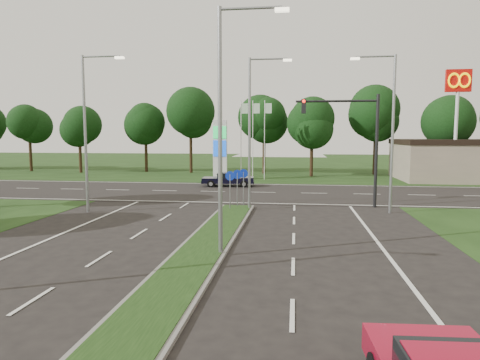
# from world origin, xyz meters

# --- Properties ---
(ground) EXTENTS (160.00, 160.00, 0.00)m
(ground) POSITION_xyz_m (0.00, 0.00, 0.00)
(ground) COLOR black
(ground) RESTS_ON ground
(verge_far) EXTENTS (160.00, 50.00, 0.02)m
(verge_far) POSITION_xyz_m (0.00, 55.00, 0.00)
(verge_far) COLOR black
(verge_far) RESTS_ON ground
(cross_road) EXTENTS (160.00, 12.00, 0.02)m
(cross_road) POSITION_xyz_m (0.00, 24.00, 0.00)
(cross_road) COLOR black
(cross_road) RESTS_ON ground
(median_kerb) EXTENTS (2.00, 26.00, 0.12)m
(median_kerb) POSITION_xyz_m (0.00, 4.00, 0.06)
(median_kerb) COLOR slate
(median_kerb) RESTS_ON ground
(streetlight_median_near) EXTENTS (2.53, 0.22, 9.00)m
(streetlight_median_near) POSITION_xyz_m (1.00, 6.00, 5.08)
(streetlight_median_near) COLOR gray
(streetlight_median_near) RESTS_ON ground
(streetlight_median_far) EXTENTS (2.53, 0.22, 9.00)m
(streetlight_median_far) POSITION_xyz_m (1.00, 16.00, 5.08)
(streetlight_median_far) COLOR gray
(streetlight_median_far) RESTS_ON ground
(streetlight_left_far) EXTENTS (2.53, 0.22, 9.00)m
(streetlight_left_far) POSITION_xyz_m (-8.30, 14.00, 5.08)
(streetlight_left_far) COLOR gray
(streetlight_left_far) RESTS_ON ground
(streetlight_right_far) EXTENTS (2.53, 0.22, 9.00)m
(streetlight_right_far) POSITION_xyz_m (8.80, 16.00, 5.08)
(streetlight_right_far) COLOR gray
(streetlight_right_far) RESTS_ON ground
(traffic_signal) EXTENTS (5.10, 0.42, 7.00)m
(traffic_signal) POSITION_xyz_m (7.19, 18.00, 4.65)
(traffic_signal) COLOR black
(traffic_signal) RESTS_ON ground
(median_signs) EXTENTS (1.16, 1.76, 2.38)m
(median_signs) POSITION_xyz_m (0.00, 16.40, 1.71)
(median_signs) COLOR gray
(median_signs) RESTS_ON ground
(gas_pylon) EXTENTS (5.80, 1.26, 8.00)m
(gas_pylon) POSITION_xyz_m (-3.79, 33.05, 3.20)
(gas_pylon) COLOR silver
(gas_pylon) RESTS_ON ground
(mcdonalds_sign) EXTENTS (2.20, 0.47, 10.40)m
(mcdonalds_sign) POSITION_xyz_m (18.00, 31.97, 7.99)
(mcdonalds_sign) COLOR silver
(mcdonalds_sign) RESTS_ON ground
(treeline_far) EXTENTS (6.00, 6.00, 9.90)m
(treeline_far) POSITION_xyz_m (0.10, 39.93, 6.83)
(treeline_far) COLOR black
(treeline_far) RESTS_ON ground
(navy_sedan) EXTENTS (4.61, 2.20, 1.23)m
(navy_sedan) POSITION_xyz_m (-2.32, 27.67, 0.66)
(navy_sedan) COLOR black
(navy_sedan) RESTS_ON ground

